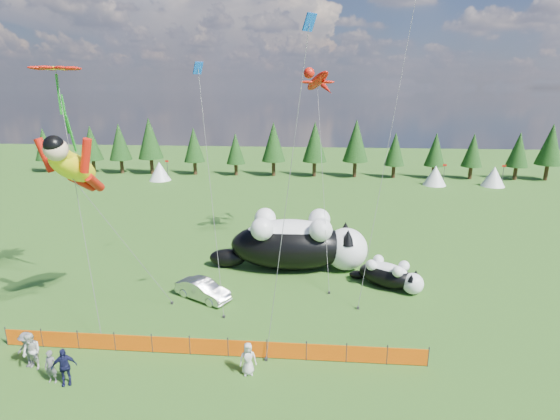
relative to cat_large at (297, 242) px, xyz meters
name	(u,v)px	position (x,y,z in m)	size (l,w,h in m)	color
ground	(222,325)	(-3.96, -8.78, -2.07)	(160.00, 160.00, 0.00)	#123409
safety_fence	(209,347)	(-3.96, -11.78, -1.57)	(22.06, 0.06, 1.10)	#262626
tree_line	(283,150)	(-3.96, 36.22, 1.93)	(90.00, 4.00, 8.00)	black
festival_tents	(356,174)	(7.04, 31.22, -0.67)	(50.00, 3.20, 2.80)	white
cat_large	(297,242)	(0.00, 0.00, 0.00)	(12.05, 4.52, 4.35)	black
cat_small	(390,275)	(6.52, -2.84, -1.15)	(4.86, 3.69, 1.94)	black
car	(203,290)	(-5.86, -5.63, -1.43)	(1.35, 3.87, 1.28)	silver
spectator_a	(51,367)	(-10.76, -14.48, -1.26)	(0.59, 0.39, 1.62)	#5C5C61
spectator_b	(32,352)	(-12.26, -13.61, -1.11)	(0.93, 0.55, 1.92)	beige
spectator_c	(64,367)	(-10.04, -14.57, -1.14)	(1.09, 0.56, 1.85)	#15183B
spectator_d	(27,350)	(-12.58, -13.45, -1.13)	(1.21, 0.63, 1.88)	#5C5C61
spectator_e	(248,359)	(-1.72, -13.09, -1.24)	(0.81, 0.53, 1.65)	beige
superhero_kite	(73,167)	(-11.80, -8.71, 7.12)	(6.36, 4.71, 11.84)	yellow
gecko_kite	(317,81)	(1.25, 4.60, 11.77)	(4.53, 11.88, 16.31)	red
flower_kite	(56,71)	(-13.42, -6.48, 12.13)	(4.98, 6.21, 15.33)	red
diamond_kite_a	(199,79)	(-5.93, -3.79, 11.76)	(2.52, 4.86, 15.49)	blue
diamond_kite_c	(307,42)	(0.82, -11.28, 13.10)	(2.39, 1.23, 16.72)	blue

